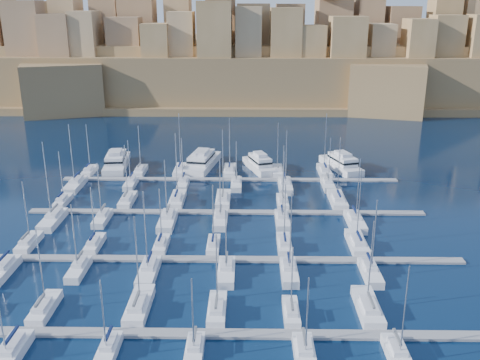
{
  "coord_description": "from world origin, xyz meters",
  "views": [
    {
      "loc": [
        4.59,
        -95.65,
        42.7
      ],
      "look_at": [
        3.0,
        6.0,
        8.75
      ],
      "focal_mm": 40.0,
      "sensor_mm": 36.0,
      "label": 1
    }
  ],
  "objects_px": {
    "sailboat_2": "(139,306)",
    "motor_yacht_c": "(259,164)",
    "sailboat_4": "(291,312)",
    "motor_yacht_a": "(116,162)",
    "motor_yacht_b": "(202,161)",
    "motor_yacht_d": "(342,163)"
  },
  "relations": [
    {
      "from": "motor_yacht_b",
      "to": "motor_yacht_d",
      "type": "relative_size",
      "value": 1.17
    },
    {
      "from": "sailboat_2",
      "to": "motor_yacht_a",
      "type": "xyz_separation_m",
      "value": [
        -19.84,
        70.27,
        0.97
      ]
    },
    {
      "from": "motor_yacht_b",
      "to": "motor_yacht_d",
      "type": "height_order",
      "value": "same"
    },
    {
      "from": "sailboat_4",
      "to": "motor_yacht_b",
      "type": "height_order",
      "value": "sailboat_4"
    },
    {
      "from": "sailboat_2",
      "to": "motor_yacht_a",
      "type": "bearing_deg",
      "value": 105.77
    },
    {
      "from": "sailboat_4",
      "to": "motor_yacht_a",
      "type": "relative_size",
      "value": 0.59
    },
    {
      "from": "sailboat_2",
      "to": "sailboat_4",
      "type": "height_order",
      "value": "sailboat_2"
    },
    {
      "from": "sailboat_4",
      "to": "motor_yacht_a",
      "type": "xyz_separation_m",
      "value": [
        -41.83,
        71.61,
        1.02
      ]
    },
    {
      "from": "sailboat_2",
      "to": "motor_yacht_c",
      "type": "distance_m",
      "value": 71.14
    },
    {
      "from": "motor_yacht_a",
      "to": "motor_yacht_c",
      "type": "relative_size",
      "value": 1.22
    },
    {
      "from": "motor_yacht_d",
      "to": "motor_yacht_a",
      "type": "bearing_deg",
      "value": 179.32
    },
    {
      "from": "sailboat_4",
      "to": "motor_yacht_b",
      "type": "relative_size",
      "value": 0.54
    },
    {
      "from": "motor_yacht_a",
      "to": "motor_yacht_c",
      "type": "bearing_deg",
      "value": -2.46
    },
    {
      "from": "sailboat_2",
      "to": "motor_yacht_a",
      "type": "relative_size",
      "value": 0.79
    },
    {
      "from": "motor_yacht_a",
      "to": "motor_yacht_d",
      "type": "distance_m",
      "value": 60.6
    },
    {
      "from": "motor_yacht_a",
      "to": "motor_yacht_b",
      "type": "bearing_deg",
      "value": 1.65
    },
    {
      "from": "motor_yacht_b",
      "to": "motor_yacht_c",
      "type": "height_order",
      "value": "same"
    },
    {
      "from": "sailboat_4",
      "to": "motor_yacht_c",
      "type": "height_order",
      "value": "sailboat_4"
    },
    {
      "from": "sailboat_4",
      "to": "motor_yacht_a",
      "type": "distance_m",
      "value": 82.94
    },
    {
      "from": "motor_yacht_c",
      "to": "motor_yacht_d",
      "type": "distance_m",
      "value": 21.99
    },
    {
      "from": "motor_yacht_d",
      "to": "motor_yacht_b",
      "type": "bearing_deg",
      "value": 177.89
    },
    {
      "from": "sailboat_4",
      "to": "motor_yacht_c",
      "type": "distance_m",
      "value": 70.03
    }
  ]
}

